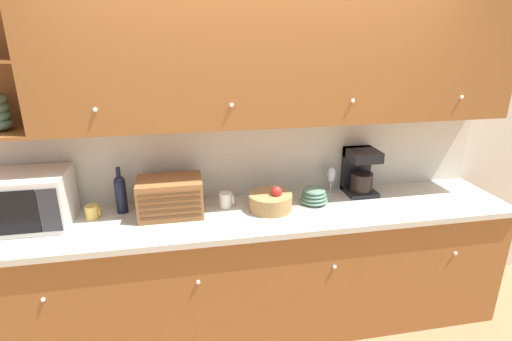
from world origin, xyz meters
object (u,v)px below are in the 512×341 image
(wine_bottle, at_px, (121,192))
(fruit_basket, at_px, (271,201))
(mug, at_px, (226,200))
(wine_glass, at_px, (331,176))
(bread_box, at_px, (170,197))
(bowl_stack_on_counter, at_px, (314,196))
(mug_blue_second, at_px, (93,212))
(coffee_maker, at_px, (360,171))
(microwave, at_px, (27,200))

(wine_bottle, height_order, fruit_basket, wine_bottle)
(mug, height_order, wine_glass, wine_glass)
(bread_box, height_order, bowl_stack_on_counter, bread_box)
(mug_blue_second, xyz_separation_m, fruit_basket, (1.17, -0.09, 0.01))
(bowl_stack_on_counter, distance_m, coffee_maker, 0.43)
(wine_glass, bearing_deg, mug_blue_second, -176.51)
(mug_blue_second, xyz_separation_m, wine_glass, (1.68, 0.10, 0.10))
(mug_blue_second, relative_size, bread_box, 0.23)
(bread_box, distance_m, mug, 0.38)
(wine_glass, bearing_deg, microwave, -176.53)
(mug, distance_m, bowl_stack_on_counter, 0.62)
(wine_glass, height_order, coffee_maker, coffee_maker)
(mug, xyz_separation_m, bowl_stack_on_counter, (0.62, -0.05, 0.00))
(bowl_stack_on_counter, bearing_deg, coffee_maker, 18.13)
(mug, distance_m, wine_glass, 0.81)
(bread_box, xyz_separation_m, fruit_basket, (0.67, -0.05, -0.07))
(mug, bearing_deg, microwave, -178.79)
(bowl_stack_on_counter, bearing_deg, mug_blue_second, 178.23)
(wine_glass, bearing_deg, bread_box, -173.18)
(wine_bottle, height_order, coffee_maker, coffee_maker)
(fruit_basket, bearing_deg, mug, 162.93)
(bread_box, distance_m, coffee_maker, 1.39)
(bread_box, bearing_deg, mug_blue_second, 175.69)
(mug, relative_size, coffee_maker, 0.31)
(wine_glass, distance_m, coffee_maker, 0.22)
(wine_glass, relative_size, coffee_maker, 0.61)
(bread_box, distance_m, fruit_basket, 0.67)
(mug, xyz_separation_m, wine_glass, (0.80, 0.10, 0.09))
(wine_bottle, height_order, wine_glass, wine_bottle)
(bowl_stack_on_counter, bearing_deg, bread_box, 179.52)
(microwave, xyz_separation_m, mug_blue_second, (0.36, 0.02, -0.12))
(microwave, xyz_separation_m, wine_bottle, (0.54, 0.08, -0.03))
(bowl_stack_on_counter, height_order, wine_glass, wine_glass)
(bread_box, height_order, wine_glass, bread_box)
(microwave, height_order, fruit_basket, microwave)
(bread_box, xyz_separation_m, wine_glass, (1.17, 0.14, 0.02))
(bread_box, height_order, fruit_basket, bread_box)
(coffee_maker, bearing_deg, wine_bottle, -179.15)
(wine_glass, bearing_deg, fruit_basket, -159.54)
(wine_bottle, relative_size, coffee_maker, 0.94)
(mug, bearing_deg, fruit_basket, -17.07)
(fruit_basket, height_order, coffee_maker, coffee_maker)
(fruit_basket, height_order, bowl_stack_on_counter, fruit_basket)
(wine_bottle, xyz_separation_m, mug, (0.70, -0.05, -0.09))
(mug_blue_second, bearing_deg, microwave, -176.59)
(mug, relative_size, wine_glass, 0.51)
(wine_bottle, relative_size, mug, 3.00)
(bread_box, relative_size, coffee_maker, 1.23)
(microwave, distance_m, mug, 1.25)
(fruit_basket, bearing_deg, wine_glass, 20.46)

